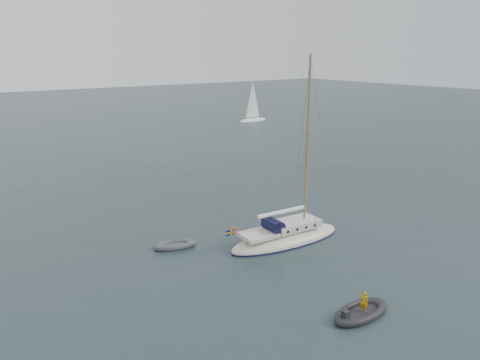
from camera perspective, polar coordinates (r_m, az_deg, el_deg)
ground at (r=35.63m, az=3.48°, el=-6.63°), size 300.00×300.00×0.00m
sailboat at (r=34.08m, az=5.68°, el=-5.84°), size 9.70×2.91×13.82m
dinghy at (r=33.55m, az=-7.95°, el=-7.85°), size 3.03×1.37×0.43m
rib at (r=26.18m, az=14.51°, el=-15.27°), size 3.76×1.71×1.32m
distant_yacht_b at (r=92.88m, az=1.56°, el=9.48°), size 6.59×3.51×8.73m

